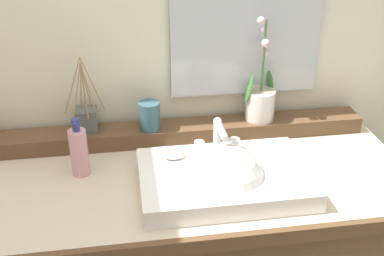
{
  "coord_description": "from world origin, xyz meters",
  "views": [
    {
      "loc": [
        -0.12,
        -1.2,
        1.65
      ],
      "look_at": [
        0.06,
        -0.02,
        1.02
      ],
      "focal_mm": 44.59,
      "sensor_mm": 36.0,
      "label": 1
    }
  ],
  "objects_px": {
    "sink_basin": "(225,181)",
    "reed_diffuser": "(87,118)",
    "tumbler_cup": "(150,116)",
    "lotion_bottle": "(79,151)",
    "potted_plant": "(260,99)",
    "soap_bar": "(174,155)"
  },
  "relations": [
    {
      "from": "reed_diffuser",
      "to": "lotion_bottle",
      "type": "bearing_deg",
      "value": -95.73
    },
    {
      "from": "soap_bar",
      "to": "potted_plant",
      "type": "bearing_deg",
      "value": 34.08
    },
    {
      "from": "soap_bar",
      "to": "tumbler_cup",
      "type": "bearing_deg",
      "value": 105.99
    },
    {
      "from": "sink_basin",
      "to": "lotion_bottle",
      "type": "bearing_deg",
      "value": 160.56
    },
    {
      "from": "reed_diffuser",
      "to": "potted_plant",
      "type": "bearing_deg",
      "value": -0.73
    },
    {
      "from": "sink_basin",
      "to": "reed_diffuser",
      "type": "relative_size",
      "value": 1.92
    },
    {
      "from": "lotion_bottle",
      "to": "tumbler_cup",
      "type": "bearing_deg",
      "value": 34.32
    },
    {
      "from": "potted_plant",
      "to": "tumbler_cup",
      "type": "relative_size",
      "value": 3.76
    },
    {
      "from": "sink_basin",
      "to": "potted_plant",
      "type": "bearing_deg",
      "value": 59.07
    },
    {
      "from": "sink_basin",
      "to": "reed_diffuser",
      "type": "xyz_separation_m",
      "value": [
        -0.4,
        0.32,
        0.07
      ]
    },
    {
      "from": "reed_diffuser",
      "to": "lotion_bottle",
      "type": "relative_size",
      "value": 1.36
    },
    {
      "from": "potted_plant",
      "to": "lotion_bottle",
      "type": "bearing_deg",
      "value": -164.32
    },
    {
      "from": "sink_basin",
      "to": "lotion_bottle",
      "type": "height_order",
      "value": "lotion_bottle"
    },
    {
      "from": "tumbler_cup",
      "to": "lotion_bottle",
      "type": "height_order",
      "value": "lotion_bottle"
    },
    {
      "from": "sink_basin",
      "to": "soap_bar",
      "type": "relative_size",
      "value": 6.98
    },
    {
      "from": "sink_basin",
      "to": "potted_plant",
      "type": "height_order",
      "value": "potted_plant"
    },
    {
      "from": "soap_bar",
      "to": "lotion_bottle",
      "type": "bearing_deg",
      "value": 170.05
    },
    {
      "from": "tumbler_cup",
      "to": "lotion_bottle",
      "type": "bearing_deg",
      "value": -145.68
    },
    {
      "from": "soap_bar",
      "to": "lotion_bottle",
      "type": "distance_m",
      "value": 0.29
    },
    {
      "from": "sink_basin",
      "to": "soap_bar",
      "type": "height_order",
      "value": "sink_basin"
    },
    {
      "from": "sink_basin",
      "to": "reed_diffuser",
      "type": "distance_m",
      "value": 0.52
    },
    {
      "from": "lotion_bottle",
      "to": "soap_bar",
      "type": "bearing_deg",
      "value": -9.95
    }
  ]
}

